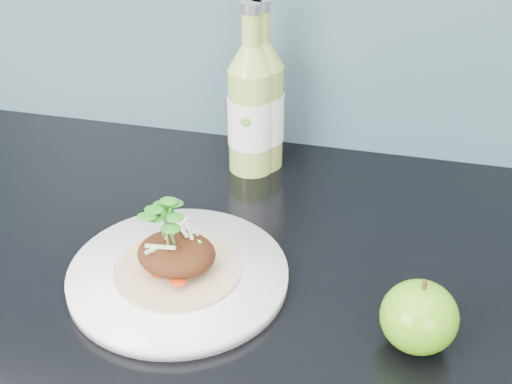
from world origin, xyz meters
TOP-DOWN VIEW (x-y plane):
  - dinner_plate at (-0.07, 1.61)m, footprint 0.26×0.26m
  - pork_taco at (-0.07, 1.61)m, footprint 0.15×0.15m
  - green_apple at (0.20, 1.57)m, footprint 0.08×0.08m
  - cider_bottle_left at (-0.05, 1.89)m, footprint 0.09×0.09m
  - cider_bottle_right at (-0.04, 1.90)m, footprint 0.09×0.09m

SIDE VIEW (x-z plane):
  - dinner_plate at x=-0.07m, z-range 0.90..0.92m
  - green_apple at x=0.20m, z-range 0.90..0.98m
  - pork_taco at x=-0.07m, z-range 0.90..0.99m
  - cider_bottle_left at x=-0.05m, z-range 0.87..1.12m
  - cider_bottle_right at x=-0.04m, z-range 0.87..1.12m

